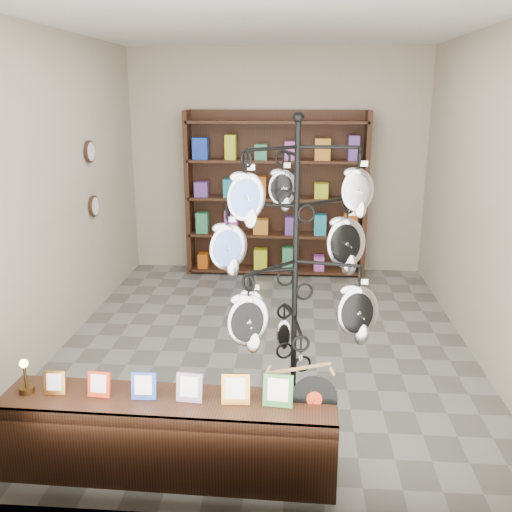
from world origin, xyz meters
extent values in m
plane|color=slate|center=(0.00, 0.00, 0.00)|extent=(5.00, 5.00, 0.00)
plane|color=#B3A590|center=(0.00, 2.50, 1.50)|extent=(4.00, 0.00, 4.00)
plane|color=#B3A590|center=(0.00, -2.50, 1.50)|extent=(4.00, 0.00, 4.00)
plane|color=#B3A590|center=(-2.00, 0.00, 1.50)|extent=(0.00, 5.00, 5.00)
plane|color=#B3A590|center=(2.00, 0.00, 1.50)|extent=(0.00, 5.00, 5.00)
plane|color=white|center=(0.00, 0.00, 3.00)|extent=(5.00, 5.00, 0.00)
cylinder|color=black|center=(0.29, -1.66, 0.02)|extent=(0.60, 0.60, 0.03)
cylinder|color=black|center=(0.29, -1.66, 1.13)|extent=(0.05, 0.05, 2.25)
sphere|color=black|center=(0.29, -1.66, 2.27)|extent=(0.08, 0.08, 0.08)
ellipsoid|color=silver|center=(0.22, -1.43, 0.71)|extent=(0.12, 0.07, 0.24)
cube|color=tan|center=(0.34, -1.98, 0.72)|extent=(0.40, 0.18, 0.04)
cube|color=black|center=(-0.51, -2.11, 0.27)|extent=(2.18, 0.49, 0.53)
cube|color=orange|center=(-1.25, -2.09, 0.61)|extent=(0.14, 0.05, 0.16)
cube|color=red|center=(-0.95, -2.10, 0.62)|extent=(0.15, 0.06, 0.17)
cube|color=#263FA5|center=(-0.65, -2.10, 0.62)|extent=(0.16, 0.06, 0.18)
cube|color=#E54C33|center=(-0.36, -2.11, 0.63)|extent=(0.17, 0.06, 0.19)
cube|color=orange|center=(-0.06, -2.12, 0.63)|extent=(0.18, 0.06, 0.20)
cube|color=#337233|center=(0.20, -2.12, 0.64)|extent=(0.19, 0.07, 0.21)
cylinder|color=black|center=(0.43, -2.08, 0.56)|extent=(0.30, 0.07, 0.29)
cylinder|color=red|center=(0.43, -2.08, 0.56)|extent=(0.10, 0.03, 0.10)
cylinder|color=#432D13|center=(-1.44, -2.08, 0.55)|extent=(0.10, 0.10, 0.04)
cylinder|color=#432D13|center=(-1.44, -2.08, 0.64)|extent=(0.02, 0.02, 0.14)
sphere|color=#FFBF59|center=(-1.44, -2.08, 0.74)|extent=(0.06, 0.06, 0.06)
cube|color=black|center=(0.00, 2.44, 1.10)|extent=(2.40, 0.04, 2.20)
cube|color=black|center=(-1.18, 2.28, 1.10)|extent=(0.06, 0.36, 2.20)
cube|color=black|center=(1.18, 2.28, 1.10)|extent=(0.06, 0.36, 2.20)
cube|color=black|center=(0.00, 2.28, 0.05)|extent=(2.36, 0.36, 0.04)
cube|color=black|center=(0.00, 2.28, 0.55)|extent=(2.36, 0.36, 0.03)
cube|color=black|center=(0.00, 2.28, 1.05)|extent=(2.36, 0.36, 0.04)
cube|color=black|center=(0.00, 2.28, 1.55)|extent=(2.36, 0.36, 0.04)
cube|color=black|center=(0.00, 2.28, 2.05)|extent=(2.36, 0.36, 0.04)
cylinder|color=black|center=(-1.97, 0.80, 1.80)|extent=(0.03, 0.24, 0.24)
cylinder|color=black|center=(-1.97, 0.80, 1.20)|extent=(0.03, 0.24, 0.24)
camera|label=1|loc=(0.30, -5.30, 2.42)|focal=40.00mm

